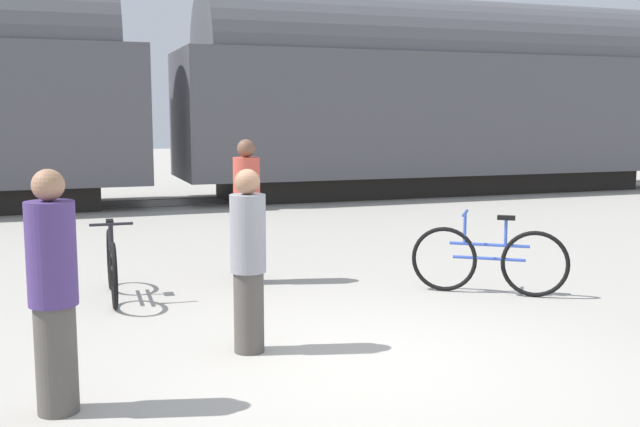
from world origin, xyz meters
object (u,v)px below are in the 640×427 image
at_px(freight_train, 161,91).
at_px(person_in_red, 247,211).
at_px(bicycle_black, 112,265).
at_px(person_in_purple, 53,292).
at_px(person_in_grey, 248,261).
at_px(bicycle_blue, 489,260).

height_order(freight_train, person_in_red, freight_train).
bearing_deg(person_in_red, bicycle_black, -25.51).
distance_m(person_in_purple, person_in_grey, 1.82).
distance_m(bicycle_black, person_in_grey, 2.61).
distance_m(freight_train, bicycle_black, 9.54).
relative_size(person_in_purple, person_in_grey, 1.06).
relative_size(bicycle_black, person_in_grey, 1.05).
height_order(person_in_purple, person_in_red, person_in_red).
height_order(bicycle_blue, person_in_grey, person_in_grey).
relative_size(bicycle_blue, person_in_red, 0.83).
xyz_separation_m(bicycle_black, person_in_purple, (-0.60, -3.24, 0.48)).
bearing_deg(bicycle_blue, freight_train, 102.62).
height_order(bicycle_black, person_in_red, person_in_red).
bearing_deg(freight_train, person_in_grey, -94.13).
relative_size(bicycle_black, person_in_purple, 0.99).
height_order(freight_train, bicycle_blue, freight_train).
bearing_deg(person_in_grey, bicycle_blue, -112.87).
bearing_deg(freight_train, bicycle_black, -101.31).
xyz_separation_m(bicycle_black, person_in_red, (1.64, 0.27, 0.51)).
height_order(freight_train, bicycle_black, freight_train).
bearing_deg(person_in_purple, person_in_grey, -11.08).
distance_m(bicycle_black, person_in_purple, 3.33).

